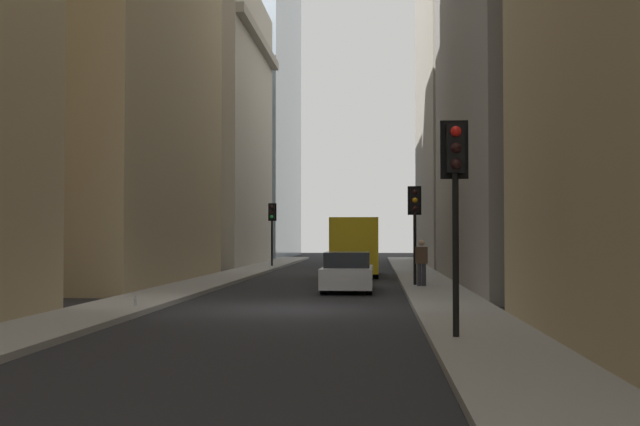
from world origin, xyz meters
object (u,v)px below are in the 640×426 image
(pedestrian, at_px, (422,261))
(discarded_bottle, at_px, (135,302))
(delivery_truck, at_px, (356,246))
(traffic_light_far_junction, at_px, (272,220))
(traffic_light_foreground, at_px, (455,176))
(sedan_silver, at_px, (348,273))
(traffic_light_midblock, at_px, (415,212))

(pedestrian, xyz_separation_m, discarded_bottle, (-8.59, 8.03, -0.82))
(delivery_truck, bearing_deg, traffic_light_far_junction, 31.45)
(traffic_light_foreground, distance_m, discarded_bottle, 9.98)
(traffic_light_far_junction, height_order, pedestrian, traffic_light_far_junction)
(delivery_truck, height_order, sedan_silver, delivery_truck)
(traffic_light_far_junction, distance_m, pedestrian, 20.04)
(traffic_light_far_junction, bearing_deg, traffic_light_foreground, -166.27)
(pedestrian, bearing_deg, traffic_light_midblock, 16.21)
(traffic_light_far_junction, bearing_deg, pedestrian, -156.02)
(delivery_truck, distance_m, traffic_light_foreground, 23.67)
(sedan_silver, xyz_separation_m, pedestrian, (1.09, -2.70, 0.40))
(discarded_bottle, bearing_deg, traffic_light_far_junction, 0.17)
(delivery_truck, relative_size, pedestrian, 3.79)
(discarded_bottle, bearing_deg, traffic_light_foreground, -125.18)
(traffic_light_foreground, xyz_separation_m, traffic_light_midblock, (14.81, -0.00, -0.20))
(traffic_light_far_junction, bearing_deg, sedan_silver, -164.35)
(discarded_bottle, bearing_deg, traffic_light_midblock, -40.05)
(delivery_truck, xyz_separation_m, pedestrian, (-9.38, -2.70, -0.39))
(traffic_light_midblock, distance_m, discarded_bottle, 12.44)
(sedan_silver, height_order, traffic_light_far_junction, traffic_light_far_junction)
(delivery_truck, distance_m, pedestrian, 9.77)
(traffic_light_foreground, distance_m, traffic_light_far_junction, 33.28)
(pedestrian, bearing_deg, traffic_light_far_junction, 23.98)
(delivery_truck, xyz_separation_m, traffic_light_foreground, (-23.48, -2.49, 1.63))
(delivery_truck, bearing_deg, sedan_silver, 180.00)
(traffic_light_midblock, relative_size, discarded_bottle, 13.90)
(traffic_light_foreground, bearing_deg, sedan_silver, 10.82)
(traffic_light_foreground, bearing_deg, discarded_bottle, 54.82)
(traffic_light_midblock, bearing_deg, traffic_light_foreground, 179.99)
(traffic_light_foreground, distance_m, pedestrian, 14.25)
(traffic_light_midblock, bearing_deg, discarded_bottle, 139.95)
(delivery_truck, relative_size, sedan_silver, 1.50)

